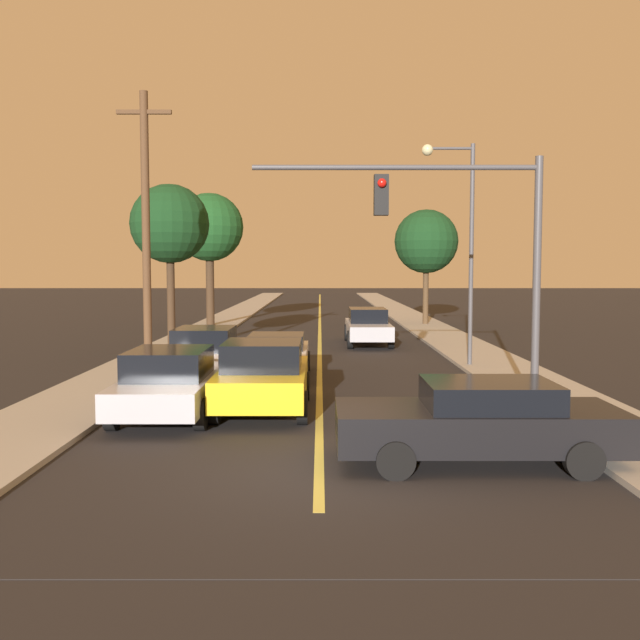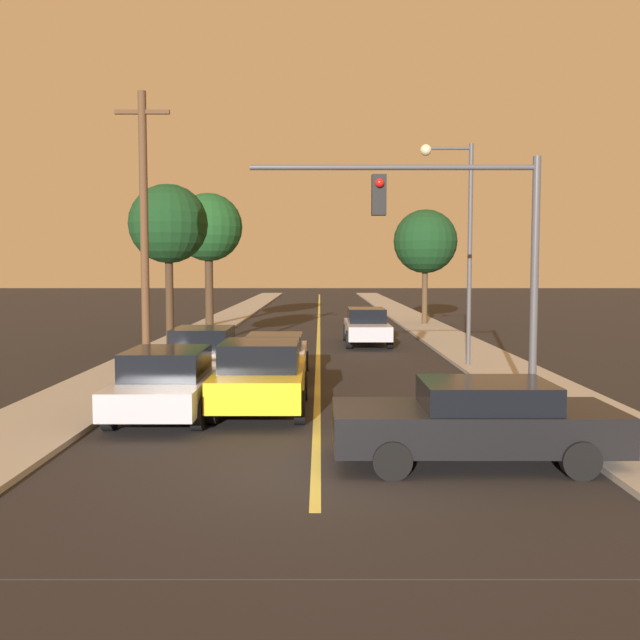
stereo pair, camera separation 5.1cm
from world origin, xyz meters
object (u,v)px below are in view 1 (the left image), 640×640
(streetlamp_right, at_px, (460,224))
(tree_left_far, at_px, (210,228))
(car_far_oncoming, at_px, (368,326))
(car_near_lane_second, at_px, (277,354))
(utility_pole_left, at_px, (146,228))
(car_near_lane_front, at_px, (264,376))
(tree_right_near, at_px, (427,242))
(car_outer_lane_front, at_px, (171,382))
(car_outer_lane_second, at_px, (206,354))
(car_crossing_right, at_px, (480,421))
(traffic_signal_mast, at_px, (464,231))
(tree_left_near, at_px, (170,225))

(streetlamp_right, height_order, tree_left_far, tree_left_far)
(tree_left_far, bearing_deg, car_far_oncoming, -47.53)
(car_near_lane_second, bearing_deg, utility_pole_left, 177.45)
(car_near_lane_front, distance_m, tree_right_near, 24.97)
(car_outer_lane_front, xyz_separation_m, car_far_oncoming, (5.26, 14.45, 0.04))
(car_near_lane_front, xyz_separation_m, car_outer_lane_front, (-1.98, -0.46, -0.06))
(car_near_lane_front, height_order, tree_left_far, tree_left_far)
(car_near_lane_second, relative_size, car_far_oncoming, 0.78)
(car_outer_lane_front, relative_size, tree_left_far, 0.66)
(car_outer_lane_second, distance_m, utility_pole_left, 4.16)
(car_near_lane_front, relative_size, utility_pole_left, 0.53)
(car_crossing_right, xyz_separation_m, tree_left_far, (-8.58, 26.93, 4.62))
(traffic_signal_mast, bearing_deg, tree_left_near, 130.34)
(car_crossing_right, xyz_separation_m, streetlamp_right, (1.82, 11.25, 3.90))
(car_near_lane_second, xyz_separation_m, traffic_signal_mast, (4.48, -4.82, 3.36))
(car_near_lane_front, xyz_separation_m, traffic_signal_mast, (4.48, 0.24, 3.23))
(car_outer_lane_second, distance_m, streetlamp_right, 9.02)
(tree_left_far, bearing_deg, tree_left_near, -88.00)
(tree_left_far, bearing_deg, car_outer_lane_second, -81.67)
(tree_left_far, bearing_deg, car_near_lane_front, -78.36)
(car_outer_lane_front, bearing_deg, car_crossing_right, -32.74)
(tree_left_far, bearing_deg, car_crossing_right, -72.33)
(car_near_lane_second, height_order, tree_right_near, tree_right_near)
(car_outer_lane_front, relative_size, streetlamp_right, 0.66)
(car_near_lane_front, distance_m, car_crossing_right, 5.77)
(car_near_lane_second, xyz_separation_m, car_crossing_right, (3.90, -9.30, 0.04))
(car_crossing_right, distance_m, traffic_signal_mast, 5.61)
(tree_right_near, bearing_deg, car_far_oncoming, -111.78)
(car_far_oncoming, height_order, streetlamp_right, streetlamp_right)
(tree_left_far, bearing_deg, car_near_lane_second, -75.15)
(car_near_lane_front, distance_m, streetlamp_right, 9.82)
(car_far_oncoming, distance_m, traffic_signal_mast, 14.18)
(car_near_lane_front, relative_size, car_outer_lane_second, 0.95)
(car_crossing_right, bearing_deg, streetlamp_right, -9.19)
(car_outer_lane_front, height_order, car_far_oncoming, car_far_oncoming)
(car_outer_lane_second, relative_size, tree_left_far, 0.64)
(car_near_lane_second, relative_size, utility_pole_left, 0.48)
(tree_right_near, bearing_deg, car_near_lane_second, -111.02)
(car_near_lane_second, height_order, car_outer_lane_second, car_outer_lane_second)
(car_crossing_right, distance_m, tree_left_far, 28.64)
(utility_pole_left, bearing_deg, car_outer_lane_front, -71.90)
(car_near_lane_front, bearing_deg, car_near_lane_second, 90.00)
(utility_pole_left, distance_m, tree_left_near, 5.32)
(car_near_lane_second, distance_m, car_outer_lane_front, 5.87)
(car_outer_lane_second, bearing_deg, tree_left_far, 98.33)
(car_outer_lane_second, relative_size, tree_right_near, 0.73)
(car_far_oncoming, bearing_deg, car_outer_lane_second, 61.49)
(utility_pole_left, bearing_deg, tree_left_far, 92.73)
(car_near_lane_second, xyz_separation_m, tree_left_near, (-4.25, 5.46, 4.12))
(car_outer_lane_second, height_order, tree_left_near, tree_left_near)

